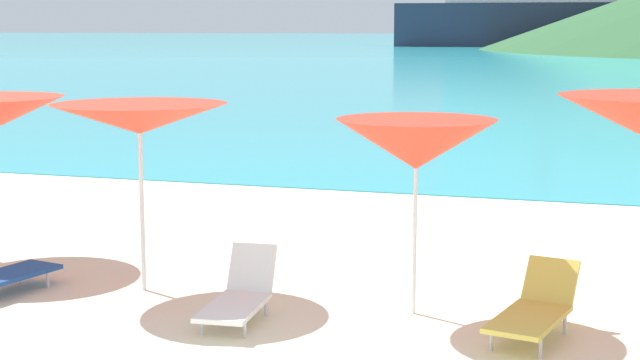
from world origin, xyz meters
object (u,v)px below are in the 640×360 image
Objects in this scene: lounge_chair_1 at (535,308)px; lounge_chair_2 at (240,295)px; umbrella_3 at (416,144)px; umbrella_2 at (139,119)px.

lounge_chair_2 is (-3.01, -0.35, -0.03)m from lounge_chair_1.
lounge_chair_1 is 3.03m from lounge_chair_2.
umbrella_3 is 1.48× the size of lounge_chair_2.
lounge_chair_1 is at bearing 1.51° from lounge_chair_2.
umbrella_2 is 4.87m from lounge_chair_1.
lounge_chair_2 is at bearing -154.71° from umbrella_3.
umbrella_3 reaches higher than lounge_chair_1.
umbrella_3 reaches higher than lounge_chair_2.
umbrella_3 is 2.44m from lounge_chair_2.
lounge_chair_1 is (4.54, -0.42, -1.71)m from umbrella_2.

